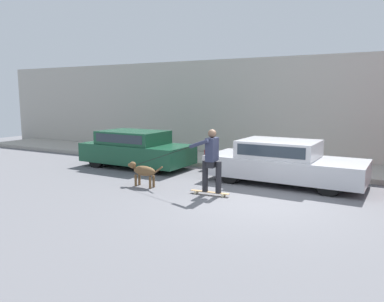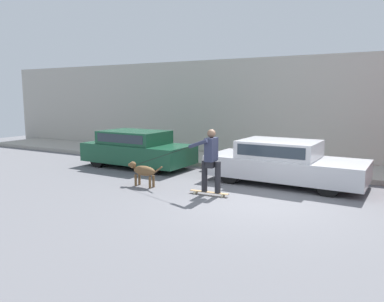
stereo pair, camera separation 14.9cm
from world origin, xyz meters
name	(u,v)px [view 1 (the left image)]	position (x,y,z in m)	size (l,w,h in m)	color
ground_plane	(255,201)	(0.00, 0.00, 0.00)	(36.00, 36.00, 0.00)	slate
back_wall	(309,110)	(0.00, 5.92, 1.98)	(32.00, 0.30, 3.97)	#ADA89E
sidewalk_curb	(298,167)	(0.00, 4.48, 0.07)	(30.00, 2.53, 0.15)	#A39E93
parked_car_0	(136,149)	(-5.15, 2.15, 0.64)	(3.95, 1.85, 1.28)	black
parked_car_1	(283,163)	(0.08, 2.15, 0.60)	(4.45, 1.95, 1.24)	black
dog	(143,171)	(-3.23, -0.08, 0.43)	(1.20, 0.33, 0.66)	brown
skateboarder	(211,158)	(-1.16, -0.04, 0.96)	(2.93, 0.61, 1.68)	beige
fire_hydrant	(207,158)	(-2.76, 2.96, 0.38)	(0.18, 0.18, 0.73)	red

